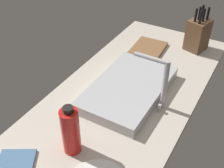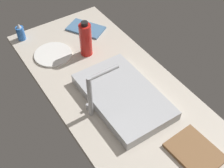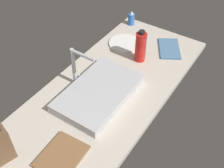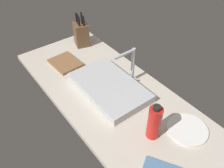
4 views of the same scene
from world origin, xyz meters
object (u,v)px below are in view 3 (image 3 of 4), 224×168
faucet (77,64)px  dish_towel (169,49)px  soap_bottle (131,19)px  water_bottle (141,47)px  sink_basin (99,92)px  cutting_board (62,156)px  dinner_plate (125,43)px

faucet → dish_towel: (64.17, -31.54, -15.34)cm
soap_bottle → water_bottle: water_bottle is taller
sink_basin → dish_towel: sink_basin is taller
water_bottle → dish_towel: (21.96, -11.98, -10.14)cm
sink_basin → soap_bottle: (79.09, 25.01, 2.22)cm
cutting_board → dish_towel: 109.86cm
water_bottle → cutting_board: bearing=-176.1°
water_bottle → soap_bottle: bearing=38.1°
faucet → soap_bottle: (77.85, 8.40, -10.95)cm
faucet → soap_bottle: size_ratio=2.21×
dish_towel → dinner_plate: bearing=112.0°
soap_bottle → dish_towel: 42.45cm
soap_bottle → cutting_board: bearing=-164.6°
water_bottle → dish_towel: size_ratio=0.96×
sink_basin → water_bottle: bearing=-3.9°
water_bottle → dish_towel: water_bottle is taller
faucet → soap_bottle: faucet is taller
faucet → dinner_plate: size_ratio=1.13×
cutting_board → dish_towel: bearing=-3.1°
faucet → dinner_plate: bearing=-1.6°
sink_basin → cutting_board: size_ratio=2.28×
sink_basin → faucet: 21.23cm
dinner_plate → dish_towel: same height
cutting_board → water_bottle: (87.74, 6.02, 9.84)cm
cutting_board → water_bottle: 88.50cm
cutting_board → dinner_plate: bearing=13.9°
cutting_board → soap_bottle: bearing=15.4°
sink_basin → faucet: (1.24, 16.61, 13.17)cm
dish_towel → sink_basin: bearing=167.1°
cutting_board → dish_towel: (109.70, -5.96, -0.30)cm
soap_bottle → water_bottle: 45.66cm
sink_basin → faucet: faucet is taller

